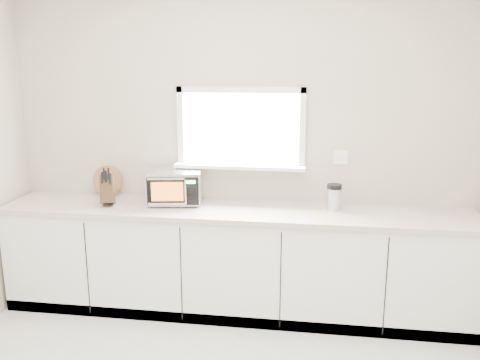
# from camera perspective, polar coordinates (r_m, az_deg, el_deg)

# --- Properties ---
(back_wall) EXTENTS (4.00, 0.17, 2.70)m
(back_wall) POSITION_cam_1_polar(r_m,az_deg,el_deg) (4.39, 0.12, 3.45)
(back_wall) COLOR #BCAD95
(back_wall) RESTS_ON ground
(cabinets) EXTENTS (3.92, 0.60, 0.88)m
(cabinets) POSITION_cam_1_polar(r_m,az_deg,el_deg) (4.37, -0.46, -9.24)
(cabinets) COLOR silver
(cabinets) RESTS_ON ground
(countertop) EXTENTS (3.92, 0.64, 0.04)m
(countertop) POSITION_cam_1_polar(r_m,az_deg,el_deg) (4.21, -0.50, -3.50)
(countertop) COLOR beige
(countertop) RESTS_ON cabinets
(microwave) EXTENTS (0.49, 0.42, 0.29)m
(microwave) POSITION_cam_1_polar(r_m,az_deg,el_deg) (4.36, -7.32, -0.67)
(microwave) COLOR black
(microwave) RESTS_ON countertop
(knife_block) EXTENTS (0.17, 0.25, 0.33)m
(knife_block) POSITION_cam_1_polar(r_m,az_deg,el_deg) (4.43, -14.65, -0.93)
(knife_block) COLOR #402917
(knife_block) RESTS_ON countertop
(cutting_board) EXTENTS (0.27, 0.07, 0.27)m
(cutting_board) POSITION_cam_1_polar(r_m,az_deg,el_deg) (4.73, -14.67, -0.08)
(cutting_board) COLOR #A1633E
(cutting_board) RESTS_ON countertop
(coffee_grinder) EXTENTS (0.15, 0.15, 0.22)m
(coffee_grinder) POSITION_cam_1_polar(r_m,az_deg,el_deg) (4.23, 10.50, -1.84)
(coffee_grinder) COLOR #B7BABF
(coffee_grinder) RESTS_ON countertop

